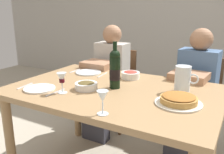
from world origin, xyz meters
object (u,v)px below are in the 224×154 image
Objects in this scene: water_pitcher at (183,80)px; wine_glass_left_diner at (62,79)px; salad_bowl at (131,75)px; diner_left at (107,78)px; chair_left at (117,83)px; diner_right at (193,91)px; wine_bottle at (115,69)px; dinner_plate_right_setting at (88,72)px; baked_tart at (179,100)px; chair_right at (199,96)px; olive_bowl at (86,85)px; dining_table at (114,100)px; dinner_plate_left_setting at (40,89)px; wine_glass_right_diner at (103,97)px.

water_pitcher is 0.83m from wine_glass_left_diner.
salad_bowl is 0.60m from diner_left.
diner_right is at bearing 165.54° from chair_left.
wine_bottle is 1.49× the size of dinner_plate_right_setting.
chair_left is at bearing 126.45° from salad_bowl.
baked_tart is 0.75m from diner_right.
diner_right is at bearing 24.47° from dinner_plate_right_setting.
water_pitcher is 0.25m from baked_tart.
water_pitcher is 0.54m from diner_right.
diner_right is at bearing -179.59° from diner_left.
salad_bowl is at bearing 164.50° from water_pitcher.
salad_bowl is at bearing 141.29° from diner_left.
chair_right is 0.26m from diner_right.
diner_left is at bearing 95.56° from dinner_plate_right_setting.
dinner_plate_right_setting is at bearing 159.15° from baked_tart.
salad_bowl is at bearing 126.98° from chair_left.
water_pitcher is at bearing 24.91° from olive_bowl.
wine_glass_left_diner is (-0.26, -0.26, 0.19)m from dining_table.
wine_bottle reaches higher than dining_table.
wine_glass_left_diner reaches higher than dinner_plate_right_setting.
olive_bowl is 1.09m from chair_left.
dinner_plate_right_setting is at bearing 29.16° from diner_right.
salad_bowl is 0.18× the size of chair_right.
dining_table is 6.69× the size of dinner_plate_left_setting.
baked_tart is at bearing -20.85° from dinner_plate_right_setting.
dinner_plate_right_setting is (-0.58, 0.70, -0.09)m from wine_glass_right_diner.
chair_left is (-0.04, 0.63, -0.27)m from dinner_plate_right_setting.
wine_glass_left_diner is 0.12× the size of diner_left.
salad_bowl is at bearing 91.52° from wine_bottle.
olive_bowl reaches higher than dinner_plate_right_setting.
wine_glass_left_diner is 0.16× the size of chair_right.
dining_table is at bearing 111.23° from wine_glass_right_diner.
diner_right reaches higher than chair_right.
dining_table is at bearing 31.67° from dinner_plate_left_setting.
salad_bowl is 0.81m from chair_right.
diner_left reaches higher than dinner_plate_left_setting.
diner_left is (-0.90, 0.49, -0.22)m from water_pitcher.
water_pitcher is 0.80× the size of dinner_plate_right_setting.
salad_bowl is at bearing 69.00° from olive_bowl.
chair_right is (0.91, 0.23, -0.12)m from diner_left.
wine_bottle is at bearing 117.52° from chair_left.
dinner_plate_left_setting is 1.51m from chair_right.
dining_table is 0.50m from dinner_plate_right_setting.
chair_left is (-0.44, 0.60, -0.30)m from salad_bowl.
baked_tart is (0.49, -0.09, -0.11)m from wine_bottle.
wine_glass_left_diner is at bearing 57.30° from diner_right.
olive_bowl is at bearing -111.00° from salad_bowl.
wine_bottle is 0.47m from wine_glass_right_diner.
wine_glass_right_diner reaches higher than salad_bowl.
baked_tart is at bearing -80.85° from water_pitcher.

